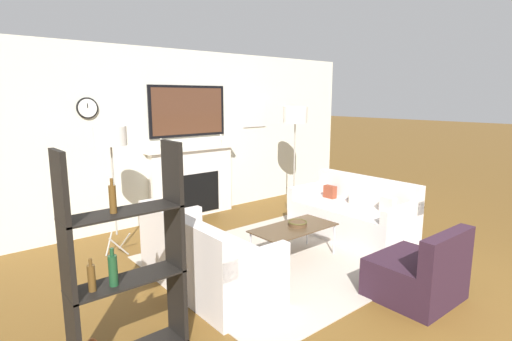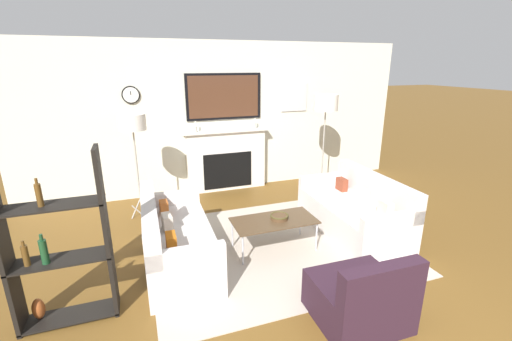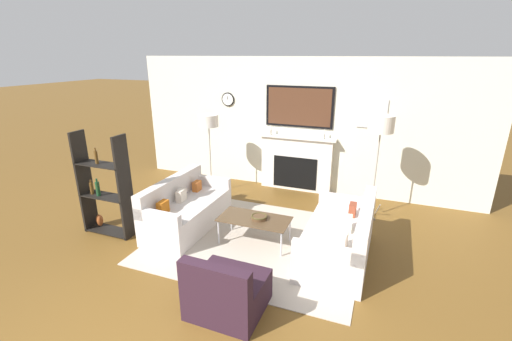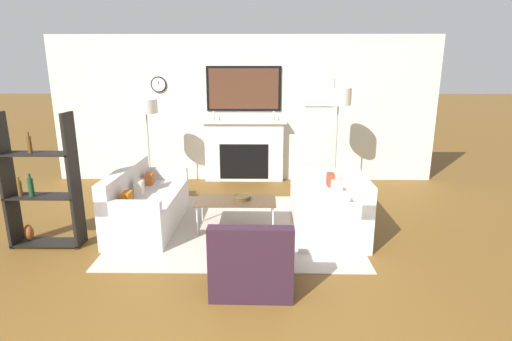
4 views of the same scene
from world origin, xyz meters
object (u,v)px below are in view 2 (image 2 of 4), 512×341
object	(u,v)px
armchair	(360,298)
shelf_unit	(57,249)
couch_left	(175,241)
couch_right	(355,213)
decorative_bowl	(279,217)
coffee_table	(274,222)
floor_lamp_right	(326,104)
floor_lamp_left	(132,124)

from	to	relation	value
armchair	shelf_unit	xyz separation A→B (m)	(-2.56, 0.95, 0.49)
couch_left	couch_right	xyz separation A→B (m)	(2.50, -0.00, -0.01)
couch_left	decorative_bowl	size ratio (longest dim) A/B	7.11
armchair	decorative_bowl	xyz separation A→B (m)	(-0.17, 1.49, 0.19)
couch_right	couch_left	bearing A→B (deg)	179.97
couch_left	shelf_unit	world-z (taller)	shelf_unit
couch_left	armchair	xyz separation A→B (m)	(1.48, -1.55, -0.05)
couch_left	armchair	distance (m)	2.14
armchair	decorative_bowl	distance (m)	1.51
decorative_bowl	coffee_table	bearing A→B (deg)	-173.87
armchair	coffee_table	xyz separation A→B (m)	(-0.25, 1.48, 0.13)
shelf_unit	floor_lamp_right	bearing A→B (deg)	28.32
couch_right	floor_lamp_right	xyz separation A→B (m)	(0.34, 1.51, 1.35)
couch_left	coffee_table	bearing A→B (deg)	-3.12
couch_right	coffee_table	world-z (taller)	couch_right
couch_left	decorative_bowl	xyz separation A→B (m)	(1.31, -0.06, 0.14)
couch_right	armchair	world-z (taller)	couch_right
coffee_table	floor_lamp_right	xyz separation A→B (m)	(1.60, 1.58, 1.26)
couch_left	decorative_bowl	bearing A→B (deg)	-2.61
couch_right	armchair	bearing A→B (deg)	-123.46
couch_right	shelf_unit	size ratio (longest dim) A/B	1.05
couch_right	armchair	xyz separation A→B (m)	(-1.02, -1.54, -0.04)
couch_left	floor_lamp_right	size ratio (longest dim) A/B	0.92
floor_lamp_left	decorative_bowl	bearing A→B (deg)	-43.58
couch_right	shelf_unit	xyz separation A→B (m)	(-3.58, -0.60, 0.45)
decorative_bowl	floor_lamp_right	world-z (taller)	floor_lamp_right
coffee_table	shelf_unit	bearing A→B (deg)	-167.10
coffee_table	shelf_unit	size ratio (longest dim) A/B	0.65
couch_right	floor_lamp_right	bearing A→B (deg)	77.44
couch_right	coffee_table	size ratio (longest dim) A/B	1.61
floor_lamp_left	floor_lamp_right	world-z (taller)	floor_lamp_right
floor_lamp_right	floor_lamp_left	bearing A→B (deg)	-180.00
couch_left	coffee_table	xyz separation A→B (m)	(1.24, -0.07, 0.08)
armchair	decorative_bowl	bearing A→B (deg)	96.66
decorative_bowl	shelf_unit	xyz separation A→B (m)	(-2.38, -0.54, 0.30)
coffee_table	floor_lamp_right	distance (m)	2.58
armchair	coffee_table	distance (m)	1.50
coffee_table	armchair	bearing A→B (deg)	-80.55
decorative_bowl	floor_lamp_right	bearing A→B (deg)	45.76
floor_lamp_left	floor_lamp_right	xyz separation A→B (m)	(3.18, 0.00, 0.17)
decorative_bowl	shelf_unit	bearing A→B (deg)	-167.30
shelf_unit	floor_lamp_left	bearing A→B (deg)	70.91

